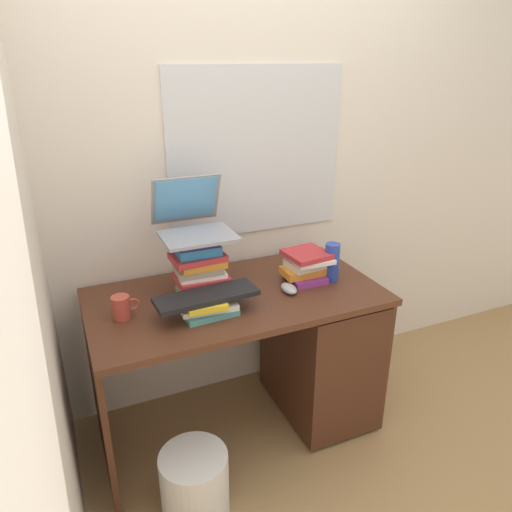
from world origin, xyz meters
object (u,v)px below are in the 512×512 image
computer_mouse (289,289)px  mug (122,307)px  desk (300,345)px  book_stack_keyboard_riser (207,306)px  laptop (193,220)px  wastebasket (195,484)px  keyboard (207,296)px  book_stack_tall (200,269)px  book_stack_side (307,265)px  water_bottle (332,262)px

computer_mouse → mug: 0.73m
desk → book_stack_keyboard_riser: bearing=-169.5°
desk → laptop: (-0.47, 0.15, 0.66)m
wastebasket → keyboard: bearing=58.6°
book_stack_tall → book_stack_side: 0.51m
book_stack_keyboard_riser → laptop: bearing=83.9°
book_stack_keyboard_riser → computer_mouse: 0.40m
desk → book_stack_tall: 0.67m
book_stack_tall → mug: size_ratio=2.44×
book_stack_tall → book_stack_keyboard_riser: book_stack_tall is taller
book_stack_tall → computer_mouse: bearing=-19.2°
book_stack_side → keyboard: 0.55m
book_stack_keyboard_riser → laptop: 0.38m
desk → computer_mouse: size_ratio=12.46×
book_stack_keyboard_riser → water_bottle: bearing=6.6°
book_stack_side → wastebasket: (-0.70, -0.40, -0.67)m
book_stack_tall → laptop: bearing=89.0°
book_stack_tall → water_bottle: 0.62m
laptop → computer_mouse: 0.52m
desk → book_stack_tall: size_ratio=4.76×
desk → computer_mouse: 0.37m
book_stack_tall → book_stack_side: bearing=-5.6°
mug → book_stack_side: bearing=1.0°
book_stack_keyboard_riser → wastebasket: (-0.17, -0.28, -0.63)m
desk → mug: bearing=179.2°
laptop → water_bottle: bearing=-15.0°
book_stack_side → mug: (-0.86, -0.02, -0.03)m
computer_mouse → wastebasket: size_ratio=0.36×
keyboard → mug: mug is taller
water_bottle → wastebasket: 1.12m
book_stack_keyboard_riser → mug: size_ratio=2.16×
keyboard → wastebasket: size_ratio=1.45×
wastebasket → book_stack_side: bearing=29.5°
desk → laptop: 0.83m
laptop → mug: (-0.35, -0.14, -0.28)m
book_stack_tall → book_stack_side: size_ratio=1.22×
keyboard → wastebasket: (-0.17, -0.27, -0.68)m
wastebasket → book_stack_keyboard_riser: bearing=58.6°
book_stack_tall → book_stack_side: book_stack_tall is taller
computer_mouse → book_stack_tall: bearing=160.8°
water_bottle → laptop: bearing=165.0°
laptop → book_stack_side: bearing=-13.5°
book_stack_side → laptop: (-0.50, 0.12, 0.25)m
desk → book_stack_side: book_stack_side is taller
book_stack_side → computer_mouse: size_ratio=2.14×
desk → book_stack_side: (0.03, 0.03, 0.41)m
keyboard → water_bottle: water_bottle is taller
book_stack_keyboard_riser → keyboard: size_ratio=0.57×
water_bottle → book_stack_tall: bearing=171.3°
book_stack_tall → computer_mouse: size_ratio=2.62×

